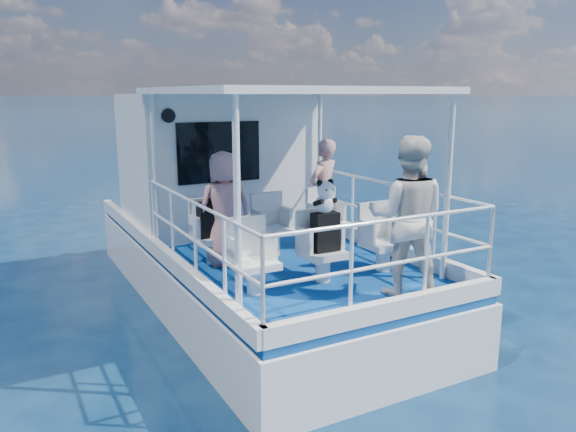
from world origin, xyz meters
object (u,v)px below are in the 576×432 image
object	(u,v)px
passenger_port_fwd	(225,209)
panda	(325,196)
backpack_center	(325,232)
passenger_stbd_aft	(407,217)

from	to	relation	value
passenger_port_fwd	panda	world-z (taller)	passenger_port_fwd
panda	backpack_center	bearing A→B (deg)	19.45
passenger_stbd_aft	panda	xyz separation A→B (m)	(-0.56, 0.79, 0.15)
panda	passenger_port_fwd	bearing A→B (deg)	121.77
passenger_port_fwd	backpack_center	distance (m)	1.45
passenger_port_fwd	panda	bearing A→B (deg)	122.26
backpack_center	panda	size ratio (longest dim) A/B	1.19
passenger_stbd_aft	backpack_center	bearing A→B (deg)	-14.84
backpack_center	panda	xyz separation A→B (m)	(-0.02, -0.01, 0.43)
passenger_port_fwd	backpack_center	xyz separation A→B (m)	(0.77, -1.22, -0.14)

